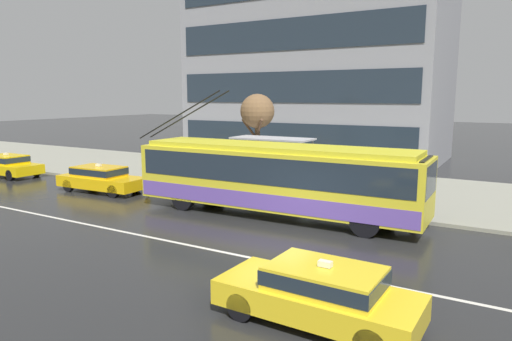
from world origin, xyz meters
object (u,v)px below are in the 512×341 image
(taxi_queued_behind_bus, at_px, (101,178))
(pedestrian_at_shelter, at_px, (364,166))
(pedestrian_walking_past, at_px, (393,181))
(bus_shelter, at_px, (274,151))
(street_tree_bare, at_px, (257,113))
(taxi_far_behind, at_px, (8,165))
(taxi_oncoming_near, at_px, (320,292))
(pedestrian_approaching_curb, at_px, (416,189))
(trolleybus, at_px, (275,177))

(taxi_queued_behind_bus, relative_size, pedestrian_at_shelter, 2.35)
(pedestrian_at_shelter, bearing_deg, pedestrian_walking_past, 46.88)
(bus_shelter, height_order, street_tree_bare, street_tree_bare)
(taxi_far_behind, distance_m, taxi_oncoming_near, 24.19)
(pedestrian_at_shelter, height_order, pedestrian_approaching_curb, pedestrian_at_shelter)
(taxi_queued_behind_bus, distance_m, taxi_oncoming_near, 16.31)
(taxi_queued_behind_bus, height_order, taxi_oncoming_near, same)
(bus_shelter, relative_size, pedestrian_approaching_curb, 2.45)
(trolleybus, relative_size, taxi_oncoming_near, 2.93)
(taxi_oncoming_near, distance_m, pedestrian_approaching_curb, 10.01)
(pedestrian_walking_past, xyz_separation_m, street_tree_bare, (-7.28, 0.72, 2.79))
(taxi_oncoming_near, height_order, pedestrian_at_shelter, pedestrian_at_shelter)
(bus_shelter, bearing_deg, pedestrian_at_shelter, -9.88)
(taxi_queued_behind_bus, relative_size, bus_shelter, 1.18)
(taxi_queued_behind_bus, bearing_deg, taxi_oncoming_near, -25.87)
(taxi_queued_behind_bus, xyz_separation_m, pedestrian_approaching_curb, (14.62, 2.88, 0.40))
(bus_shelter, bearing_deg, taxi_queued_behind_bus, -150.60)
(trolleybus, distance_m, taxi_oncoming_near, 8.95)
(trolleybus, distance_m, pedestrian_walking_past, 5.57)
(taxi_queued_behind_bus, xyz_separation_m, pedestrian_at_shelter, (12.31, 3.43, 1.07))
(pedestrian_walking_past, bearing_deg, taxi_far_behind, -169.07)
(taxi_queued_behind_bus, relative_size, taxi_oncoming_near, 1.08)
(street_tree_bare, bearing_deg, pedestrian_at_shelter, -15.93)
(bus_shelter, bearing_deg, street_tree_bare, 147.73)
(pedestrian_approaching_curb, bearing_deg, street_tree_bare, 164.78)
(trolleybus, relative_size, taxi_queued_behind_bus, 2.71)
(taxi_queued_behind_bus, relative_size, street_tree_bare, 0.99)
(bus_shelter, distance_m, pedestrian_approaching_curb, 7.27)
(street_tree_bare, bearing_deg, bus_shelter, -32.27)
(taxi_oncoming_near, distance_m, street_tree_bare, 15.39)
(pedestrian_at_shelter, relative_size, street_tree_bare, 0.42)
(taxi_queued_behind_bus, xyz_separation_m, bus_shelter, (7.56, 4.26, 1.37))
(pedestrian_at_shelter, bearing_deg, street_tree_bare, 164.07)
(taxi_oncoming_near, bearing_deg, pedestrian_walking_past, 96.67)
(pedestrian_approaching_curb, distance_m, street_tree_bare, 9.33)
(taxi_far_behind, xyz_separation_m, pedestrian_walking_past, (21.66, 4.18, 0.37))
(street_tree_bare, bearing_deg, taxi_queued_behind_bus, -139.11)
(pedestrian_at_shelter, bearing_deg, bus_shelter, 170.12)
(bus_shelter, distance_m, street_tree_bare, 2.54)
(taxi_oncoming_near, bearing_deg, pedestrian_at_shelter, 102.63)
(bus_shelter, bearing_deg, pedestrian_walking_past, 2.42)
(bus_shelter, relative_size, pedestrian_at_shelter, 2.00)
(taxi_oncoming_near, bearing_deg, taxi_queued_behind_bus, 154.13)
(taxi_far_behind, height_order, taxi_queued_behind_bus, same)
(pedestrian_at_shelter, xyz_separation_m, pedestrian_approaching_curb, (2.31, -0.55, -0.67))
(taxi_far_behind, relative_size, taxi_queued_behind_bus, 0.93)
(pedestrian_walking_past, relative_size, street_tree_bare, 0.34)
(bus_shelter, xyz_separation_m, pedestrian_walking_past, (5.76, 0.24, -1.00))
(pedestrian_at_shelter, distance_m, pedestrian_approaching_curb, 2.47)
(pedestrian_approaching_curb, bearing_deg, pedestrian_at_shelter, 166.72)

